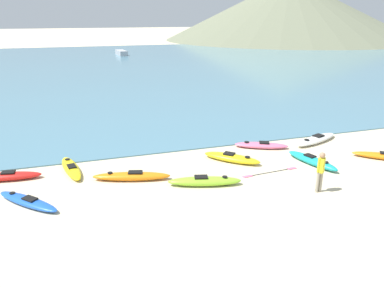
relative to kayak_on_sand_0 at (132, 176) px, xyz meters
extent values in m
plane|color=beige|center=(3.71, -6.02, -0.17)|extent=(400.00, 400.00, 0.00)
cube|color=teal|center=(3.71, 37.74, -0.14)|extent=(160.00, 70.00, 0.06)
cone|color=#6B7056|center=(56.72, 80.42, 7.90)|extent=(67.41, 67.41, 16.13)
ellipsoid|color=orange|center=(0.00, 0.00, 0.00)|extent=(3.36, 1.51, 0.34)
cube|color=black|center=(0.16, -0.05, 0.19)|extent=(0.67, 0.49, 0.05)
cylinder|color=black|center=(-0.88, 0.25, 0.18)|extent=(0.22, 0.22, 0.02)
ellipsoid|color=yellow|center=(4.96, 0.65, 0.00)|extent=(2.54, 2.54, 0.35)
cube|color=black|center=(4.86, 0.75, 0.21)|extent=(0.65, 0.65, 0.05)
cylinder|color=black|center=(5.51, 0.10, 0.19)|extent=(0.26, 0.26, 0.02)
ellipsoid|color=white|center=(10.59, 1.82, -0.01)|extent=(3.40, 1.92, 0.33)
cube|color=black|center=(10.74, 1.88, 0.19)|extent=(0.71, 0.61, 0.05)
cylinder|color=black|center=(9.73, 1.49, 0.17)|extent=(0.27, 0.27, 0.02)
ellipsoid|color=red|center=(-5.16, 1.66, -0.01)|extent=(3.06, 1.07, 0.33)
cube|color=black|center=(-5.02, 1.64, 0.19)|extent=(0.58, 0.43, 0.05)
ellipsoid|color=#E5668C|center=(7.24, 1.93, -0.03)|extent=(2.86, 1.85, 0.29)
cube|color=black|center=(7.36, 1.87, 0.14)|extent=(0.63, 0.58, 0.05)
cylinder|color=black|center=(6.53, 2.26, 0.13)|extent=(0.26, 0.26, 0.02)
ellipsoid|color=teal|center=(8.44, -0.85, 0.01)|extent=(1.30, 2.96, 0.36)
cube|color=black|center=(8.41, -0.71, 0.21)|extent=(0.45, 0.59, 0.05)
cylinder|color=black|center=(8.63, -1.63, 0.20)|extent=(0.21, 0.21, 0.02)
ellipsoid|color=blue|center=(-4.06, -0.99, -0.04)|extent=(2.53, 2.68, 0.26)
cube|color=black|center=(-3.96, -1.10, 0.11)|extent=(0.62, 0.63, 0.05)
cylinder|color=black|center=(-4.64, -0.36, 0.10)|extent=(0.21, 0.21, 0.02)
ellipsoid|color=#8CCC2D|center=(2.80, -1.46, 0.01)|extent=(3.11, 1.44, 0.36)
cube|color=black|center=(2.65, -1.42, 0.21)|extent=(0.62, 0.49, 0.05)
cylinder|color=black|center=(3.61, -1.69, 0.20)|extent=(0.22, 0.22, 0.02)
ellipsoid|color=yellow|center=(-2.45, 1.83, -0.04)|extent=(1.13, 3.06, 0.27)
cube|color=black|center=(-2.43, 1.68, 0.12)|extent=(0.43, 0.59, 0.05)
cylinder|color=black|center=(-2.59, 2.64, 0.11)|extent=(0.22, 0.22, 0.02)
cylinder|color=gray|center=(6.86, -3.45, 0.25)|extent=(0.12, 0.12, 0.85)
cylinder|color=gray|center=(7.01, -3.45, 0.25)|extent=(0.12, 0.12, 0.85)
cube|color=yellow|center=(6.93, -3.45, 0.97)|extent=(0.29, 0.30, 0.60)
cylinder|color=yellow|center=(6.80, -3.45, 0.99)|extent=(0.09, 0.09, 0.57)
cylinder|color=yellow|center=(7.06, -3.45, 0.99)|extent=(0.09, 0.09, 0.57)
sphere|color=#A37A5B|center=(6.93, -3.45, 1.39)|extent=(0.23, 0.23, 0.23)
cube|color=#B2B2B7|center=(6.81, 52.07, 0.28)|extent=(1.62, 4.36, 0.79)
cylinder|color=black|center=(6.06, -1.15, -0.16)|extent=(1.90, 0.18, 0.03)
cube|color=#E5668C|center=(4.89, -1.24, -0.16)|extent=(0.45, 0.21, 0.03)
cube|color=#E5668C|center=(7.22, -1.06, -0.16)|extent=(0.45, 0.21, 0.03)
camera|label=1|loc=(-2.08, -14.77, 6.57)|focal=35.00mm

